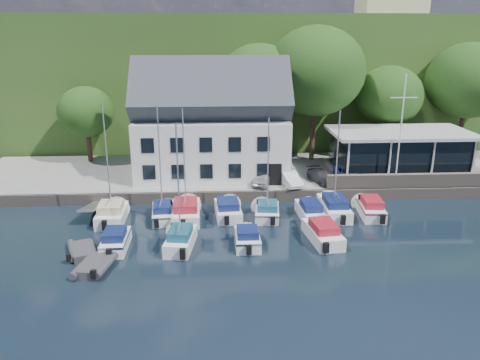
{
  "coord_description": "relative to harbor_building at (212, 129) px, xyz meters",
  "views": [
    {
      "loc": [
        -6.67,
        -27.0,
        14.1
      ],
      "look_at": [
        -4.74,
        9.0,
        2.66
      ],
      "focal_mm": 35.0,
      "sensor_mm": 36.0,
      "label": 1
    }
  ],
  "objects": [
    {
      "name": "ground",
      "position": [
        7.0,
        -16.5,
        -5.35
      ],
      "size": [
        180.0,
        180.0,
        0.0
      ],
      "primitive_type": "plane",
      "color": "black",
      "rests_on": "ground"
    },
    {
      "name": "quay",
      "position": [
        7.0,
        1.0,
        -4.85
      ],
      "size": [
        60.0,
        13.0,
        1.0
      ],
      "primitive_type": "cube",
      "color": "gray",
      "rests_on": "ground"
    },
    {
      "name": "quay_face",
      "position": [
        7.0,
        -5.5,
        -4.85
      ],
      "size": [
        60.0,
        0.3,
        1.0
      ],
      "primitive_type": "cube",
      "color": "#6E6158",
      "rests_on": "ground"
    },
    {
      "name": "hillside",
      "position": [
        7.0,
        45.5,
        2.65
      ],
      "size": [
        160.0,
        75.0,
        16.0
      ],
      "primitive_type": "cube",
      "color": "#26471A",
      "rests_on": "ground"
    },
    {
      "name": "field_patch",
      "position": [
        15.0,
        53.5,
        10.8
      ],
      "size": [
        50.0,
        30.0,
        0.3
      ],
      "primitive_type": "cube",
      "color": "#5E6733",
      "rests_on": "hillside"
    },
    {
      "name": "harbor_building",
      "position": [
        0.0,
        0.0,
        0.0
      ],
      "size": [
        14.4,
        8.2,
        8.7
      ],
      "primitive_type": null,
      "color": "silver",
      "rests_on": "quay"
    },
    {
      "name": "club_pavilion",
      "position": [
        18.0,
        -0.5,
        -2.3
      ],
      "size": [
        13.2,
        7.2,
        4.1
      ],
      "primitive_type": null,
      "color": "black",
      "rests_on": "quay"
    },
    {
      "name": "seawall",
      "position": [
        19.0,
        -5.1,
        -3.75
      ],
      "size": [
        18.0,
        0.5,
        1.2
      ],
      "primitive_type": "cube",
      "color": "#6E6158",
      "rests_on": "quay"
    },
    {
      "name": "gangway",
      "position": [
        -9.5,
        -7.5,
        -5.35
      ],
      "size": [
        1.2,
        6.0,
        1.4
      ],
      "primitive_type": null,
      "color": "#BBBABF",
      "rests_on": "ground"
    },
    {
      "name": "car_silver",
      "position": [
        4.54,
        -3.56,
        -3.72
      ],
      "size": [
        2.59,
        3.95,
        1.25
      ],
      "primitive_type": "imported",
      "rotation": [
        0.0,
        0.0,
        -0.33
      ],
      "color": "silver",
      "rests_on": "quay"
    },
    {
      "name": "car_white",
      "position": [
        6.85,
        -3.9,
        -3.72
      ],
      "size": [
        2.14,
        4.0,
        1.25
      ],
      "primitive_type": "imported",
      "rotation": [
        0.0,
        0.0,
        0.22
      ],
      "color": "silver",
      "rests_on": "quay"
    },
    {
      "name": "car_dgrey",
      "position": [
        9.93,
        -3.34,
        -3.8
      ],
      "size": [
        2.5,
        4.08,
        1.11
      ],
      "primitive_type": "imported",
      "rotation": [
        0.0,
        0.0,
        0.27
      ],
      "color": "#323338",
      "rests_on": "quay"
    },
    {
      "name": "car_blue",
      "position": [
        12.45,
        -2.87,
        -3.69
      ],
      "size": [
        1.75,
        3.95,
        1.32
      ],
      "primitive_type": "imported",
      "rotation": [
        0.0,
        0.0,
        -0.06
      ],
      "color": "navy",
      "rests_on": "quay"
    },
    {
      "name": "flagpole",
      "position": [
        16.35,
        -4.48,
        0.52
      ],
      "size": [
        2.34,
        0.2,
        9.75
      ],
      "primitive_type": null,
      "color": "silver",
      "rests_on": "quay"
    },
    {
      "name": "tree_0",
      "position": [
        -12.93,
        5.18,
        -0.41
      ],
      "size": [
        5.76,
        5.76,
        7.87
      ],
      "primitive_type": null,
      "color": "#11340F",
      "rests_on": "quay"
    },
    {
      "name": "tree_2",
      "position": [
        4.92,
        5.14,
        1.69
      ],
      "size": [
        8.83,
        8.83,
        12.07
      ],
      "primitive_type": null,
      "color": "#11340F",
      "rests_on": "quay"
    },
    {
      "name": "tree_3",
      "position": [
        10.64,
        4.8,
        2.57
      ],
      "size": [
        10.13,
        10.13,
        13.84
      ],
      "primitive_type": null,
      "color": "#11340F",
      "rests_on": "quay"
    },
    {
      "name": "tree_4",
      "position": [
        18.95,
        5.9,
        0.53
      ],
      "size": [
        7.15,
        7.15,
        9.77
      ],
      "primitive_type": null,
      "color": "#11340F",
      "rests_on": "quay"
    },
    {
      "name": "tree_5",
      "position": [
        27.44,
        5.96,
        1.72
      ],
      "size": [
        8.88,
        8.88,
        12.14
      ],
      "primitive_type": null,
      "color": "#11340F",
      "rests_on": "quay"
    },
    {
      "name": "boat_r1_0",
      "position": [
        -7.81,
        -9.21,
        -0.57
      ],
      "size": [
        2.47,
        5.79,
        9.56
      ],
      "primitive_type": null,
      "rotation": [
        0.0,
        0.0,
        0.04
      ],
      "color": "white",
      "rests_on": "ground"
    },
    {
      "name": "boat_r1_1",
      "position": [
        -3.92,
        -8.92,
        -1.15
      ],
      "size": [
        2.32,
        5.74,
        8.41
      ],
      "primitive_type": null,
      "rotation": [
        0.0,
        0.0,
        0.11
      ],
      "color": "white",
      "rests_on": "ground"
    },
    {
      "name": "boat_r1_2",
      "position": [
        -2.07,
        -9.03,
        -0.55
      ],
      "size": [
        2.5,
        6.66,
        9.6
      ],
      "primitive_type": null,
      "rotation": [
        0.0,
        0.0,
        0.03
      ],
      "color": "white",
      "rests_on": "ground"
    },
    {
      "name": "boat_r1_3",
      "position": [
        1.23,
        -8.71,
        -4.62
      ],
      "size": [
        2.49,
        5.8,
        1.45
      ],
      "primitive_type": null,
      "rotation": [
        0.0,
        0.0,
        0.07
      ],
      "color": "white",
      "rests_on": "ground"
    },
    {
      "name": "boat_r1_4",
      "position": [
        4.33,
        -9.15,
        -1.22
      ],
      "size": [
        2.56,
        5.14,
        8.26
      ],
      "primitive_type": null,
      "rotation": [
        0.0,
        0.0,
        -0.12
      ],
      "color": "white",
      "rests_on": "ground"
    },
    {
      "name": "boat_r1_5",
      "position": [
        7.72,
        -9.36,
        -4.62
      ],
      "size": [
        2.06,
        5.95,
        1.46
      ],
      "primitive_type": null,
      "rotation": [
        0.0,
        0.0,
        0.05
      ],
      "color": "white",
      "rests_on": "ground"
    },
    {
      "name": "boat_r1_6",
      "position": [
        9.81,
        -8.65,
        -0.64
      ],
      "size": [
        2.19,
        7.08,
        9.42
      ],
      "primitive_type": null,
      "rotation": [
        0.0,
        0.0,
        -0.01
      ],
      "color": "white",
      "rests_on": "ground"
    },
    {
      "name": "boat_r1_7",
      "position": [
        12.69,
        -8.97,
        -4.6
      ],
      "size": [
        2.37,
        6.26,
        1.5
      ],
      "primitive_type": null,
      "rotation": [
        0.0,
        0.0,
        -0.09
      ],
      "color": "white",
      "rests_on": "ground"
    },
    {
      "name": "boat_r2_0",
      "position": [
        -6.56,
        -14.04,
        -4.65
      ],
      "size": [
        1.83,
        5.15,
        1.41
      ],
      "primitive_type": null,
      "rotation": [
        0.0,
        0.0,
        0.01
      ],
      "color": "white",
      "rests_on": "ground"
    },
    {
      "name": "boat_r2_1",
      "position": [
        -2.15,
        -14.15,
        -0.79
      ],
      "size": [
        2.54,
        5.88,
        9.12
      ],
      "primitive_type": null,
      "rotation": [
        0.0,
        0.0,
        -0.13
      ],
      "color": "white",
      "rests_on": "ground"
    },
    {
      "name": "boat_r2_2",
      "position": [
        2.42,
        -14.12,
        -4.68
      ],
      "size": [
        1.86,
        4.51,
        1.35
      ],
      "primitive_type": null,
      "rotation": [
        0.0,
        0.0,
        0.01
      ],
      "color": "white",
      "rests_on": "ground"
    },
    {
      "name": "boat_r2_3",
      "position": [
        7.78,
        -13.58,
        -4.61
      ],
      "size": [
        2.74,
        6.4,
        1.49
      ],
      "primitive_type": null,
      "rotation": [
        0.0,
        0.0,
        0.13
      ],
      "color": "white",
      "rests_on": "ground"
    },
    {
      "name": "dinghy_0",
      "position": [
        -8.59,
        -14.91,
        -4.99
      ],
      "size": [
        2.81,
        3.5,
        0.71
      ],
      "primitive_type": null,
      "rotation": [
        0.0,
        0.0,
        0.37
      ],
      "color": "#36363B",
      "rests_on": "ground"
    },
    {
      "name": "dinghy_1",
      "position": [
        -7.26,
        -17.04,
        -4.97
      ],
      "size": [
        2.55,
        3.59,
        0.76
      ],
      "primitive_type": null,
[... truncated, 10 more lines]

